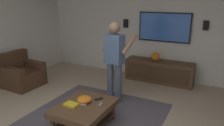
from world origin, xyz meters
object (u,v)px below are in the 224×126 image
object	(u,v)px
armchair	(22,75)
bowl	(84,99)
coffee_table	(85,110)
remote_white	(82,104)
remote_black	(99,99)
wall_speaker_right	(126,23)
tv	(164,27)
person_standing	(115,58)
vase_round	(155,56)
book	(71,105)
media_console	(159,71)
wall_speaker_left	(206,25)
remote_grey	(101,105)

from	to	relation	value
armchair	bowl	size ratio (longest dim) A/B	3.45
coffee_table	remote_white	xyz separation A→B (m)	(-0.02, 0.04, 0.12)
remote_black	wall_speaker_right	distance (m)	2.82
remote_white	wall_speaker_right	bearing A→B (deg)	-104.55
armchair	remote_black	distance (m)	2.55
armchair	remote_black	bearing A→B (deg)	-9.72
armchair	remote_black	xyz separation A→B (m)	(-0.51, -2.49, 0.13)
tv	wall_speaker_right	bearing A→B (deg)	-90.72
person_standing	vase_round	world-z (taller)	person_standing
bowl	book	size ratio (longest dim) A/B	1.10
armchair	bowl	xyz separation A→B (m)	(-0.72, -2.33, 0.18)
coffee_table	vase_round	bearing A→B (deg)	-9.45
armchair	coffee_table	world-z (taller)	armchair
tv	media_console	bearing A→B (deg)	0.00
coffee_table	wall_speaker_left	bearing A→B (deg)	-27.83
tv	wall_speaker_right	distance (m)	1.06
tv	person_standing	bearing A→B (deg)	-16.72
bowl	person_standing	bearing A→B (deg)	-3.27
tv	remote_black	world-z (taller)	tv
armchair	book	world-z (taller)	armchair
coffee_table	wall_speaker_right	bearing A→B (deg)	10.47
coffee_table	armchair	bearing A→B (deg)	71.79
armchair	media_console	size ratio (longest dim) A/B	0.49
media_console	bowl	size ratio (longest dim) A/B	7.01
remote_black	remote_grey	bearing A→B (deg)	68.10
book	wall_speaker_right	xyz separation A→B (m)	(2.95, 0.35, 0.99)
media_console	person_standing	world-z (taller)	person_standing
tv	remote_grey	bearing A→B (deg)	-5.97
wall_speaker_right	remote_black	bearing A→B (deg)	-165.96
remote_grey	wall_speaker_right	xyz separation A→B (m)	(2.73, 0.77, 1.00)
remote_black	book	world-z (taller)	book
media_console	bowl	bearing A→B (deg)	-12.95
book	wall_speaker_right	bearing A→B (deg)	-82.18
armchair	tv	bearing A→B (deg)	36.86
tv	book	world-z (taller)	tv
armchair	tv	xyz separation A→B (m)	(2.03, -2.91, 1.09)
wall_speaker_right	remote_grey	bearing A→B (deg)	-164.21
wall_speaker_right	remote_white	bearing A→B (deg)	-170.29
coffee_table	remote_white	size ratio (longest dim) A/B	6.67
remote_white	wall_speaker_left	world-z (taller)	wall_speaker_left
coffee_table	book	bearing A→B (deg)	126.61
tv	vase_round	bearing A→B (deg)	-22.44
remote_black	book	xyz separation A→B (m)	(-0.40, 0.29, 0.01)
remote_white	remote_black	world-z (taller)	same
media_console	remote_white	distance (m)	2.66
coffee_table	wall_speaker_left	xyz separation A→B (m)	(2.83, -1.49, 1.17)
remote_white	remote_grey	xyz separation A→B (m)	(0.12, -0.28, 0.00)
armchair	vase_round	size ratio (longest dim) A/B	3.80
remote_grey	wall_speaker_right	size ratio (longest dim) A/B	0.68
coffee_table	media_console	distance (m)	2.63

